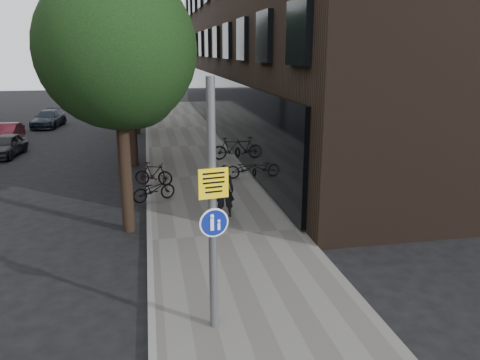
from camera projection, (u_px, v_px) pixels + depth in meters
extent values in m
plane|color=black|center=(243.00, 296.00, 10.41)|extent=(120.00, 120.00, 0.00)
cube|color=#5E5C57|center=(202.00, 177.00, 19.89)|extent=(4.50, 60.00, 0.12)
cube|color=slate|center=(148.00, 180.00, 19.47)|extent=(0.15, 60.00, 0.13)
cylinder|color=black|center=(126.00, 180.00, 13.75)|extent=(0.36, 0.36, 3.20)
sphere|color=black|center=(117.00, 49.00, 12.76)|extent=(4.40, 4.40, 4.40)
sphere|color=black|center=(135.00, 84.00, 13.86)|extent=(2.64, 2.64, 2.64)
cylinder|color=black|center=(133.00, 132.00, 21.79)|extent=(0.36, 0.36, 3.20)
sphere|color=black|center=(128.00, 50.00, 20.80)|extent=(5.00, 5.00, 5.00)
sphere|color=black|center=(139.00, 72.00, 21.90)|extent=(3.00, 3.00, 3.00)
cylinder|color=black|center=(136.00, 109.00, 30.30)|extent=(0.36, 0.36, 3.20)
sphere|color=black|center=(133.00, 50.00, 29.31)|extent=(5.00, 5.00, 5.00)
sphere|color=black|center=(140.00, 66.00, 30.40)|extent=(3.00, 3.00, 3.00)
cylinder|color=#595B5E|center=(212.00, 210.00, 8.44)|extent=(0.16, 0.16, 4.73)
cube|color=yellow|center=(212.00, 182.00, 8.30)|extent=(0.55, 0.12, 0.55)
cylinder|color=navy|center=(213.00, 221.00, 8.49)|extent=(0.48, 0.09, 0.48)
cylinder|color=white|center=(213.00, 221.00, 8.49)|extent=(0.54, 0.10, 0.55)
imported|color=black|center=(224.00, 191.00, 14.82)|extent=(0.65, 0.45, 1.71)
imported|color=black|center=(246.00, 169.00, 19.34)|extent=(1.72, 0.93, 0.86)
imported|color=black|center=(231.00, 149.00, 22.72)|extent=(1.84, 0.65, 1.09)
imported|color=black|center=(154.00, 189.00, 16.50)|extent=(1.68, 1.12, 0.83)
imported|color=black|center=(153.00, 174.00, 18.41)|extent=(1.59, 0.92, 0.92)
imported|color=black|center=(6.00, 145.00, 23.97)|extent=(1.69, 3.47, 1.14)
imported|color=maroon|center=(7.00, 133.00, 27.48)|extent=(1.20, 3.43, 1.13)
imported|color=black|center=(48.00, 119.00, 33.23)|extent=(2.13, 4.22, 1.17)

